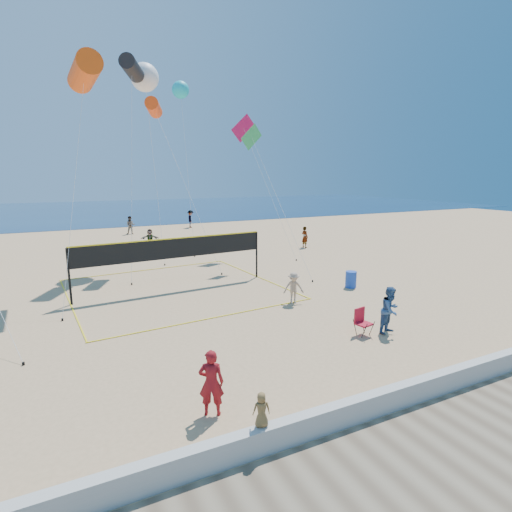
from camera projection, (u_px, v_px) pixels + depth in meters
name	position (u px, v px, depth m)	size (l,w,h in m)	color
ground	(286.00, 369.00, 12.11)	(120.00, 120.00, 0.00)	tan
ocean	(98.00, 210.00, 66.61)	(140.00, 50.00, 0.03)	#10274E
seawall	(350.00, 412.00, 9.42)	(32.00, 0.30, 0.60)	#B5B5B0
boardwalk	(416.00, 479.00, 7.71)	(32.00, 3.60, 0.03)	#796A52
woman	(211.00, 383.00, 9.67)	(0.62, 0.41, 1.69)	maroon
toddler	(262.00, 410.00, 8.32)	(0.37, 0.24, 0.76)	brown
bystander_a	(390.00, 310.00, 14.77)	(0.86, 0.67, 1.77)	#32527E
bystander_b	(294.00, 288.00, 18.24)	(0.94, 0.54, 1.45)	tan
far_person_1	(150.00, 239.00, 31.98)	(1.43, 0.46, 1.55)	gray
far_person_2	(305.00, 237.00, 32.29)	(0.62, 0.41, 1.71)	gray
far_person_3	(131.00, 225.00, 39.53)	(0.87, 0.68, 1.79)	gray
far_person_4	(191.00, 219.00, 44.52)	(1.25, 0.72, 1.94)	gray
camp_chair	(362.00, 320.00, 14.64)	(0.62, 0.74, 1.11)	#B31427
trash_barrel	(351.00, 279.00, 20.86)	(0.57, 0.57, 0.86)	#1B44B4
volleyball_net	(174.00, 254.00, 20.24)	(10.74, 10.60, 2.68)	black
kite_0	(85.00, 72.00, 19.12)	(2.76, 6.40, 11.43)	#EB4C0D
kite_1	(132.00, 68.00, 23.47)	(2.36, 5.60, 12.57)	black
kite_2	(154.00, 108.00, 24.41)	(3.32, 5.50, 10.37)	#FF460F
kite_4	(254.00, 144.00, 25.25)	(1.66, 6.40, 9.00)	green
kite_5	(246.00, 133.00, 28.85)	(2.88, 4.80, 10.12)	#B9124E
kite_6	(145.00, 77.00, 25.66)	(2.32, 3.56, 12.84)	white
kite_7	(181.00, 90.00, 32.01)	(2.04, 6.96, 13.18)	#17BDCD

